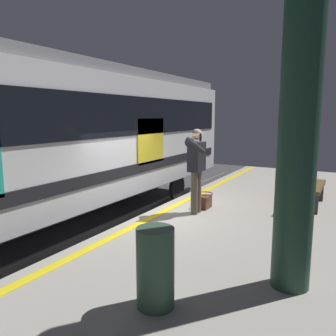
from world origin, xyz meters
TOP-DOWN VIEW (x-y plane):
  - ground_plane at (0.00, 0.00)m, footprint 25.06×25.06m
  - platform at (0.00, 1.89)m, footprint 13.98×3.79m
  - safety_line at (0.00, 0.30)m, footprint 13.70×0.16m
  - track_rail_near at (0.00, -1.63)m, footprint 18.18×0.08m
  - track_rail_far at (0.00, -3.07)m, footprint 18.18×0.08m
  - train_carriage at (1.15, -2.35)m, footprint 13.55×3.02m
  - passenger at (-0.13, 0.92)m, footprint 0.57×0.55m
  - handbag at (-0.55, 0.95)m, footprint 0.36×0.32m
  - station_column at (2.04, 3.12)m, footprint 0.44×0.44m
  - bench at (-1.85, 2.87)m, footprint 1.51×0.44m
  - trash_bin at (3.18, 1.96)m, footprint 0.40×0.40m

SIDE VIEW (x-z plane):
  - ground_plane at x=0.00m, z-range 0.00..0.00m
  - track_rail_near at x=0.00m, z-range 0.00..0.16m
  - track_rail_far at x=0.00m, z-range 0.00..0.16m
  - platform at x=0.00m, z-range 0.00..0.86m
  - safety_line at x=0.00m, z-range 0.86..0.86m
  - handbag at x=-0.55m, z-range 0.84..1.18m
  - trash_bin at x=3.18m, z-range 0.86..1.71m
  - bench at x=-1.85m, z-range 0.89..1.79m
  - passenger at x=-0.13m, z-range 1.02..2.74m
  - train_carriage at x=1.15m, z-range 0.54..4.36m
  - station_column at x=2.04m, z-range 0.86..4.74m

